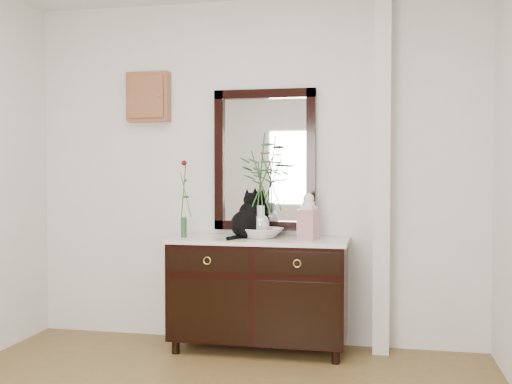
% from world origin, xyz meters
% --- Properties ---
extents(wall_back, '(3.60, 0.04, 2.70)m').
position_xyz_m(wall_back, '(0.00, 1.98, 1.35)').
color(wall_back, silver).
rests_on(wall_back, ground).
extents(pilaster, '(0.12, 0.20, 2.70)m').
position_xyz_m(pilaster, '(1.00, 1.90, 1.35)').
color(pilaster, silver).
rests_on(pilaster, ground).
extents(sideboard, '(1.33, 0.52, 0.82)m').
position_xyz_m(sideboard, '(0.10, 1.73, 0.47)').
color(sideboard, black).
rests_on(sideboard, ground).
extents(wall_mirror, '(0.80, 0.06, 1.10)m').
position_xyz_m(wall_mirror, '(0.10, 1.97, 1.44)').
color(wall_mirror, black).
rests_on(wall_mirror, wall_back).
extents(key_cabinet, '(0.35, 0.10, 0.40)m').
position_xyz_m(key_cabinet, '(-0.85, 1.94, 1.95)').
color(key_cabinet, brown).
rests_on(key_cabinet, wall_back).
extents(cat, '(0.33, 0.37, 0.35)m').
position_xyz_m(cat, '(0.00, 1.75, 1.02)').
color(cat, black).
rests_on(cat, sideboard).
extents(lotus_bowl, '(0.41, 0.41, 0.08)m').
position_xyz_m(lotus_bowl, '(0.11, 1.75, 0.89)').
color(lotus_bowl, silver).
rests_on(lotus_bowl, sideboard).
extents(vase_branches, '(0.38, 0.38, 0.78)m').
position_xyz_m(vase_branches, '(0.11, 1.75, 1.26)').
color(vase_branches, silver).
rests_on(vase_branches, lotus_bowl).
extents(bud_vase_rose, '(0.09, 0.09, 0.59)m').
position_xyz_m(bud_vase_rose, '(-0.47, 1.68, 1.15)').
color(bud_vase_rose, '#275C2E').
rests_on(bud_vase_rose, sideboard).
extents(ginger_jar, '(0.17, 0.17, 0.35)m').
position_xyz_m(ginger_jar, '(0.47, 1.73, 1.03)').
color(ginger_jar, silver).
rests_on(ginger_jar, sideboard).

